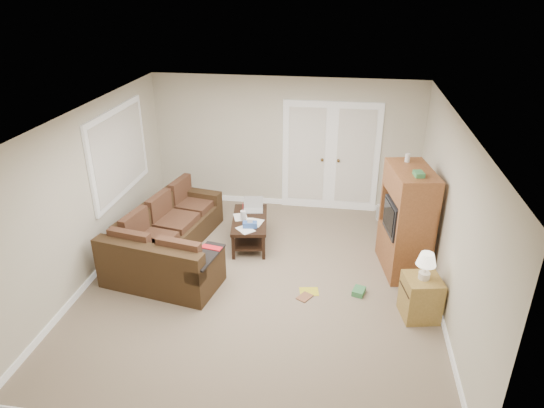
% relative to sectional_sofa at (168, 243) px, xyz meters
% --- Properties ---
extents(floor, '(5.50, 5.50, 0.00)m').
position_rel_sectional_sofa_xyz_m(floor, '(1.55, -0.39, -0.31)').
color(floor, gray).
rests_on(floor, ground).
extents(ceiling, '(5.00, 5.50, 0.02)m').
position_rel_sectional_sofa_xyz_m(ceiling, '(1.55, -0.39, 2.19)').
color(ceiling, white).
rests_on(ceiling, wall_back).
extents(wall_left, '(0.02, 5.50, 2.50)m').
position_rel_sectional_sofa_xyz_m(wall_left, '(-0.95, -0.39, 0.94)').
color(wall_left, beige).
rests_on(wall_left, floor).
extents(wall_right, '(0.02, 5.50, 2.50)m').
position_rel_sectional_sofa_xyz_m(wall_right, '(4.05, -0.39, 0.94)').
color(wall_right, beige).
rests_on(wall_right, floor).
extents(wall_back, '(5.00, 0.02, 2.50)m').
position_rel_sectional_sofa_xyz_m(wall_back, '(1.55, 2.36, 0.94)').
color(wall_back, beige).
rests_on(wall_back, floor).
extents(wall_front, '(5.00, 0.02, 2.50)m').
position_rel_sectional_sofa_xyz_m(wall_front, '(1.55, -3.14, 0.94)').
color(wall_front, beige).
rests_on(wall_front, floor).
extents(baseboards, '(5.00, 5.50, 0.10)m').
position_rel_sectional_sofa_xyz_m(baseboards, '(1.55, -0.39, -0.26)').
color(baseboards, white).
rests_on(baseboards, floor).
extents(french_doors, '(1.80, 0.05, 2.13)m').
position_rel_sectional_sofa_xyz_m(french_doors, '(2.40, 2.32, 0.73)').
color(french_doors, white).
rests_on(french_doors, floor).
extents(window_left, '(0.05, 1.92, 1.42)m').
position_rel_sectional_sofa_xyz_m(window_left, '(-0.91, 0.61, 1.24)').
color(window_left, white).
rests_on(window_left, wall_left).
extents(sectional_sofa, '(1.81, 2.80, 0.78)m').
position_rel_sectional_sofa_xyz_m(sectional_sofa, '(0.00, 0.00, 0.00)').
color(sectional_sofa, '#3A2816').
rests_on(sectional_sofa, floor).
extents(coffee_table, '(0.72, 1.20, 0.77)m').
position_rel_sectional_sofa_xyz_m(coffee_table, '(1.17, 0.75, -0.06)').
color(coffee_table, black).
rests_on(coffee_table, floor).
extents(tv_armoire, '(0.73, 1.11, 1.76)m').
position_rel_sectional_sofa_xyz_m(tv_armoire, '(3.62, 0.32, 0.52)').
color(tv_armoire, brown).
rests_on(tv_armoire, floor).
extents(side_cabinet, '(0.54, 0.54, 0.96)m').
position_rel_sectional_sofa_xyz_m(side_cabinet, '(3.75, -0.85, 0.04)').
color(side_cabinet, olive).
rests_on(side_cabinet, floor).
extents(space_heater, '(0.14, 0.12, 0.30)m').
position_rel_sectional_sofa_xyz_m(space_heater, '(3.38, 1.94, -0.16)').
color(space_heater, silver).
rests_on(space_heater, floor).
extents(floor_magazine, '(0.30, 0.26, 0.01)m').
position_rel_sectional_sofa_xyz_m(floor_magazine, '(2.27, -0.53, -0.30)').
color(floor_magazine, gold).
rests_on(floor_magazine, floor).
extents(floor_greenbox, '(0.21, 0.24, 0.08)m').
position_rel_sectional_sofa_xyz_m(floor_greenbox, '(2.98, -0.47, -0.27)').
color(floor_greenbox, '#3A8048').
rests_on(floor_greenbox, floor).
extents(floor_book, '(0.25, 0.27, 0.02)m').
position_rel_sectional_sofa_xyz_m(floor_book, '(2.15, -0.63, -0.30)').
color(floor_book, brown).
rests_on(floor_book, floor).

